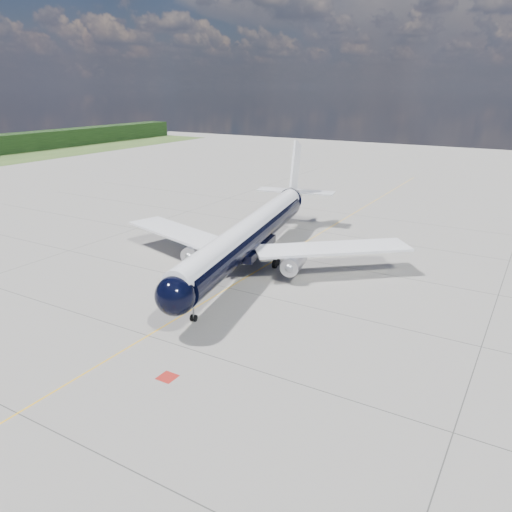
% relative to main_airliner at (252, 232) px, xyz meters
% --- Properties ---
extents(ground, '(320.00, 320.00, 0.00)m').
position_rel_main_airliner_xyz_m(ground, '(1.95, 10.75, -4.80)').
color(ground, gray).
rests_on(ground, ground).
extents(taxiway_centerline, '(0.16, 160.00, 0.01)m').
position_rel_main_airliner_xyz_m(taxiway_centerline, '(1.95, 5.75, -4.80)').
color(taxiway_centerline, '#F3AE0C').
rests_on(taxiway_centerline, ground).
extents(red_marking, '(1.60, 1.60, 0.01)m').
position_rel_main_airliner_xyz_m(red_marking, '(8.75, -29.25, -4.80)').
color(red_marking, maroon).
rests_on(red_marking, ground).
extents(main_airliner, '(43.15, 53.19, 15.48)m').
position_rel_main_airliner_xyz_m(main_airliner, '(0.00, 0.00, 0.00)').
color(main_airliner, black).
rests_on(main_airliner, ground).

